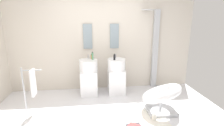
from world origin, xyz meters
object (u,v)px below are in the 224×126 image
soap_bottle_amber (92,57)px  towel_rack (32,84)px  pedestal_sink_right (116,76)px  shower_column (155,48)px  pedestal_sink_left (89,77)px  lounge_chair (161,96)px  coffee_mug (154,117)px  soap_bottle_green (93,56)px  soap_bottle_black (114,57)px

soap_bottle_amber → towel_rack: bearing=-142.7°
pedestal_sink_right → shower_column: bearing=17.6°
pedestal_sink_right → towel_rack: 1.92m
towel_rack → pedestal_sink_right: bearing=24.7°
pedestal_sink_left → pedestal_sink_right: bearing=0.0°
lounge_chair → coffee_mug: lounge_chair is taller
towel_rack → soap_bottle_green: bearing=34.7°
pedestal_sink_right → soap_bottle_green: bearing=179.0°
pedestal_sink_left → coffee_mug: 1.80m
coffee_mug → soap_bottle_amber: soap_bottle_amber is taller
towel_rack → soap_bottle_amber: (1.14, 0.87, 0.31)m
coffee_mug → towel_rack: bearing=167.7°
pedestal_sink_right → soap_bottle_green: soap_bottle_green is taller
pedestal_sink_right → lounge_chair: pedestal_sink_right is taller
towel_rack → soap_bottle_amber: 1.47m
coffee_mug → soap_bottle_green: bearing=130.0°
shower_column → soap_bottle_black: shower_column is taller
shower_column → towel_rack: (-2.80, -1.13, -0.45)m
shower_column → lounge_chair: size_ratio=1.86×
soap_bottle_green → soap_bottle_amber: (-0.02, 0.06, -0.03)m
pedestal_sink_left → soap_bottle_black: (0.61, -0.09, 0.49)m
lounge_chair → towel_rack: towel_rack is taller
soap_bottle_green → coffee_mug: bearing=-50.0°
shower_column → pedestal_sink_left: bearing=-169.0°
pedestal_sink_right → soap_bottle_green: 0.77m
towel_rack → soap_bottle_amber: soap_bottle_amber is taller
shower_column → soap_bottle_amber: size_ratio=16.75×
coffee_mug → soap_bottle_amber: (-1.11, 1.36, 0.88)m
towel_rack → pedestal_sink_left: bearing=36.9°
pedestal_sink_left → pedestal_sink_right: same height
towel_rack → coffee_mug: bearing=-12.3°
soap_bottle_green → shower_column: bearing=11.4°
pedestal_sink_right → soap_bottle_black: bearing=-124.9°
towel_rack → lounge_chair: bearing=-4.9°
pedestal_sink_right → coffee_mug: pedestal_sink_right is taller
soap_bottle_black → soap_bottle_amber: (-0.53, 0.16, -0.01)m
pedestal_sink_left → towel_rack: size_ratio=1.03×
shower_column → towel_rack: bearing=-157.9°
coffee_mug → soap_bottle_amber: 1.96m
towel_rack → soap_bottle_green: (1.16, 0.81, 0.34)m
pedestal_sink_right → towel_rack: size_ratio=1.03×
towel_rack → soap_bottle_black: (1.67, 0.71, 0.32)m
lounge_chair → coffee_mug: (-0.23, -0.28, -0.29)m
pedestal_sink_left → soap_bottle_green: size_ratio=5.28×
soap_bottle_amber → soap_bottle_green: bearing=-70.3°
pedestal_sink_right → lounge_chair: bearing=-53.4°
coffee_mug → soap_bottle_green: size_ratio=0.51×
coffee_mug → soap_bottle_green: 1.92m
lounge_chair → soap_bottle_black: (-0.81, 0.92, 0.60)m
coffee_mug → soap_bottle_black: size_ratio=0.65×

